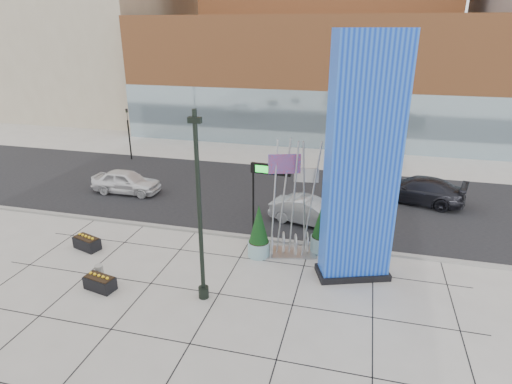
% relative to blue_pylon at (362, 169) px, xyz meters
% --- Properties ---
extents(ground, '(160.00, 160.00, 0.00)m').
position_rel_blue_pylon_xyz_m(ground, '(-6.12, -1.76, -4.83)').
color(ground, '#9E9991').
rests_on(ground, ground).
extents(street_asphalt, '(80.00, 12.00, 0.02)m').
position_rel_blue_pylon_xyz_m(street_asphalt, '(-6.12, 8.24, -4.82)').
color(street_asphalt, black).
rests_on(street_asphalt, ground).
extents(curb_edge, '(80.00, 0.30, 0.12)m').
position_rel_blue_pylon_xyz_m(curb_edge, '(-6.12, 2.24, -4.77)').
color(curb_edge, gray).
rests_on(curb_edge, ground).
extents(tower_podium, '(34.00, 10.00, 11.00)m').
position_rel_blue_pylon_xyz_m(tower_podium, '(-5.12, 25.24, 0.67)').
color(tower_podium, '#A85E31').
rests_on(tower_podium, ground).
extents(tower_glass_front, '(34.00, 0.60, 5.00)m').
position_rel_blue_pylon_xyz_m(tower_glass_front, '(-5.12, 20.44, -2.33)').
color(tower_glass_front, '#8CA5B2').
rests_on(tower_glass_front, ground).
extents(blue_pylon, '(3.28, 2.27, 10.00)m').
position_rel_blue_pylon_xyz_m(blue_pylon, '(0.00, 0.00, 0.00)').
color(blue_pylon, '#0D38D0').
rests_on(blue_pylon, ground).
extents(lamp_post, '(0.47, 0.41, 7.46)m').
position_rel_blue_pylon_xyz_m(lamp_post, '(-5.62, -3.12, -1.78)').
color(lamp_post, black).
rests_on(lamp_post, ground).
extents(public_art_sculpture, '(2.66, 1.78, 5.53)m').
position_rel_blue_pylon_xyz_m(public_art_sculpture, '(-2.95, 1.23, -3.38)').
color(public_art_sculpture, '#BBBDC0').
rests_on(public_art_sculpture, ground).
extents(concrete_bollard, '(0.35, 0.35, 0.68)m').
position_rel_blue_pylon_xyz_m(concrete_bollard, '(-10.34, -3.02, -4.49)').
color(concrete_bollard, gray).
rests_on(concrete_bollard, ground).
extents(overhead_street_sign, '(1.94, 0.34, 4.10)m').
position_rel_blue_pylon_xyz_m(overhead_street_sign, '(-4.25, 2.03, -1.32)').
color(overhead_street_sign, black).
rests_on(overhead_street_sign, ground).
extents(round_planter_east, '(1.09, 1.09, 2.72)m').
position_rel_blue_pylon_xyz_m(round_planter_east, '(-1.52, 1.84, -3.54)').
color(round_planter_east, '#90BCC1').
rests_on(round_planter_east, ground).
extents(round_planter_mid, '(1.04, 1.04, 2.60)m').
position_rel_blue_pylon_xyz_m(round_planter_mid, '(-1.03, 1.84, -3.60)').
color(round_planter_mid, '#90BCC1').
rests_on(round_planter_mid, ground).
extents(round_planter_west, '(1.03, 1.03, 2.56)m').
position_rel_blue_pylon_xyz_m(round_planter_west, '(-4.32, 0.65, -3.62)').
color(round_planter_west, '#90BCC1').
rests_on(round_planter_west, ground).
extents(box_planter_north, '(1.45, 1.03, 0.72)m').
position_rel_blue_pylon_xyz_m(box_planter_north, '(-12.51, -0.76, -4.50)').
color(box_planter_north, black).
rests_on(box_planter_north, ground).
extents(box_planter_south, '(1.37, 0.88, 0.70)m').
position_rel_blue_pylon_xyz_m(box_planter_south, '(-9.92, -3.63, -4.51)').
color(box_planter_south, black).
rests_on(box_planter_south, ground).
extents(car_white_west, '(4.40, 1.81, 1.49)m').
position_rel_blue_pylon_xyz_m(car_white_west, '(-14.54, 6.44, -4.09)').
color(car_white_west, white).
rests_on(car_white_west, ground).
extents(car_silver_mid, '(4.54, 2.49, 1.42)m').
position_rel_blue_pylon_xyz_m(car_silver_mid, '(-2.52, 4.73, -4.12)').
color(car_silver_mid, '#9FA2A6').
rests_on(car_silver_mid, ground).
extents(car_dark_east, '(5.82, 3.54, 1.58)m').
position_rel_blue_pylon_xyz_m(car_dark_east, '(3.40, 9.43, -4.04)').
color(car_dark_east, black).
rests_on(car_dark_east, ground).
extents(traffic_signal, '(0.15, 0.18, 4.10)m').
position_rel_blue_pylon_xyz_m(traffic_signal, '(-18.12, 13.24, -2.53)').
color(traffic_signal, black).
rests_on(traffic_signal, ground).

